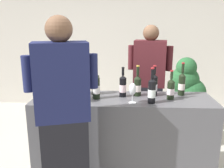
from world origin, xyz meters
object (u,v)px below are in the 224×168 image
wine_bottle_1 (95,83)px  ice_bucket (68,90)px  wine_bottle_3 (123,86)px  person_guest (64,126)px  wine_bottle_4 (96,87)px  wine_bottle_6 (78,84)px  wine_glass (132,90)px  wine_bottle_0 (154,85)px  wine_bottle_7 (152,90)px  wine_bottle_2 (64,85)px  wine_bottle_8 (182,84)px  wine_bottle_5 (137,85)px  person_server (149,94)px  wine_bottle_9 (171,89)px  potted_shrub (187,88)px

wine_bottle_1 → ice_bucket: size_ratio=1.50×
wine_bottle_3 → person_guest: person_guest is taller
wine_bottle_4 → wine_bottle_6: (-0.20, 0.11, -0.00)m
wine_bottle_3 → wine_glass: bearing=-65.3°
wine_bottle_0 → wine_bottle_7: bearing=-101.4°
wine_bottle_0 → wine_bottle_2: (-0.96, -0.03, -0.01)m
wine_bottle_8 → wine_glass: (-0.54, -0.29, 0.01)m
wine_bottle_0 → wine_bottle_5: same height
wine_bottle_0 → person_guest: 1.06m
wine_bottle_8 → wine_bottle_7: bearing=-141.0°
ice_bucket → wine_bottle_6: bearing=74.9°
wine_bottle_5 → wine_bottle_6: (-0.63, -0.01, 0.01)m
wine_bottle_5 → person_server: person_server is taller
wine_bottle_8 → wine_bottle_9: 0.21m
wine_bottle_0 → wine_bottle_6: bearing=-178.5°
wine_bottle_5 → potted_shrub: bearing=55.8°
wine_bottle_5 → wine_bottle_6: bearing=-178.8°
wine_bottle_8 → ice_bucket: wine_bottle_8 is taller
wine_bottle_1 → ice_bucket: bearing=-130.3°
wine_bottle_2 → wine_bottle_8: bearing=2.9°
wine_bottle_7 → wine_bottle_9: wine_bottle_7 is taller
person_server → potted_shrub: bearing=48.9°
wine_bottle_3 → wine_bottle_9: wine_bottle_3 is taller
wine_bottle_7 → person_server: bearing=86.1°
wine_bottle_3 → wine_bottle_7: size_ratio=0.91×
wine_bottle_2 → wine_bottle_6: 0.15m
wine_bottle_1 → wine_bottle_2: wine_bottle_1 is taller
wine_bottle_1 → person_server: (0.63, 0.44, -0.25)m
wine_bottle_4 → wine_bottle_9: bearing=1.7°
wine_bottle_7 → wine_bottle_9: size_ratio=1.16×
wine_bottle_5 → potted_shrub: (0.87, 1.28, -0.36)m
wine_bottle_7 → wine_bottle_9: bearing=32.9°
wine_bottle_2 → potted_shrub: wine_bottle_2 is taller
wine_bottle_1 → wine_bottle_8: 0.93m
wine_bottle_5 → wine_glass: bearing=-104.0°
wine_bottle_8 → wine_bottle_5: bearing=-174.5°
wine_bottle_8 → person_guest: size_ratio=0.20×
wine_bottle_3 → wine_bottle_7: 0.34m
wine_bottle_2 → ice_bucket: 0.24m
ice_bucket → person_server: bearing=39.9°
wine_bottle_1 → wine_bottle_8: wine_bottle_8 is taller
wine_bottle_2 → wine_bottle_6: wine_bottle_6 is taller
wine_glass → person_guest: person_guest is taller
wine_bottle_4 → wine_bottle_7: size_ratio=0.98×
wine_bottle_0 → person_server: bearing=90.0°
person_guest → wine_bottle_2: bearing=102.3°
wine_bottle_6 → person_guest: (-0.02, -0.62, -0.21)m
wine_bottle_8 → person_guest: person_guest is taller
person_server → person_guest: size_ratio=0.96×
wine_bottle_6 → wine_glass: 0.61m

